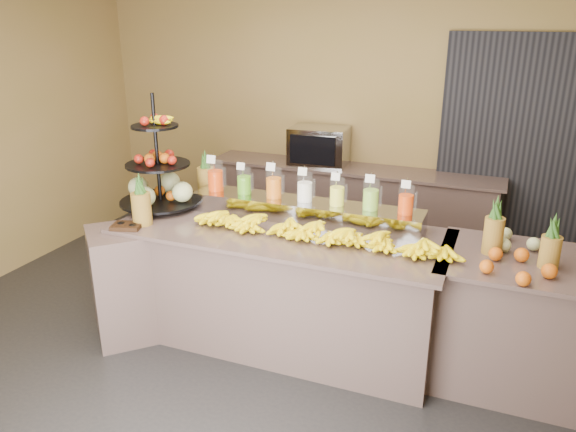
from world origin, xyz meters
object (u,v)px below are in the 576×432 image
Objects in this scene: pitcher_tray at (305,210)px; oven_warmer at (319,146)px; fruit_stand at (164,180)px; banana_heap at (318,229)px; right_fruit_pile at (516,254)px; condiment_caddy at (127,226)px.

pitcher_tray is 1.73m from oven_warmer.
fruit_stand is 1.97m from oven_warmer.
banana_heap is at bearing -20.95° from fruit_stand.
fruit_stand reaches higher than oven_warmer.
banana_heap is at bearing -178.78° from right_fruit_pile.
right_fruit_pile is at bearing 1.22° from banana_heap.
pitcher_tray is 1.97× the size of fruit_stand.
pitcher_tray is at bearing 168.75° from right_fruit_pile.
pitcher_tray is 3.09× the size of oven_warmer.
banana_heap is 1.42m from fruit_stand.
right_fruit_pile reaches higher than pitcher_tray.
fruit_stand reaches higher than right_fruit_pile.
condiment_caddy is 0.45× the size of right_fruit_pile.
right_fruit_pile is (1.55, -0.31, 0.01)m from pitcher_tray.
banana_heap reaches higher than condiment_caddy.
banana_heap is 1.32m from right_fruit_pile.
fruit_stand is at bearing 89.52° from condiment_caddy.
banana_heap is (0.23, -0.34, -0.00)m from pitcher_tray.
fruit_stand is at bearing -115.21° from oven_warmer.
pitcher_tray is 3.86× the size of right_fruit_pile.
pitcher_tray is 1.36m from condiment_caddy.
fruit_stand reaches higher than banana_heap.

